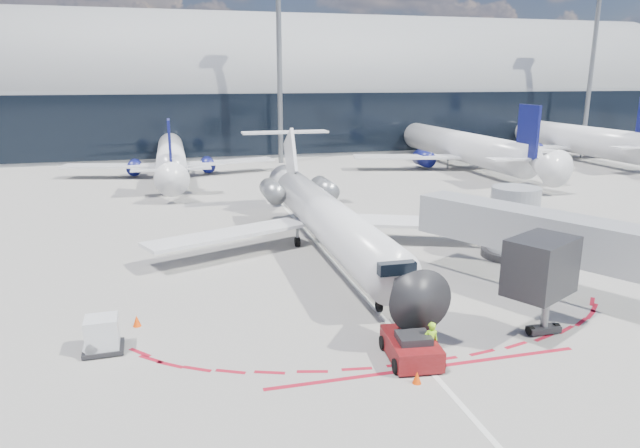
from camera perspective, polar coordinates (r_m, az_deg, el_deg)
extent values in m
plane|color=slate|center=(34.97, 2.73, -5.36)|extent=(260.00, 260.00, 0.00)
cube|color=silver|center=(36.77, 1.81, -4.33)|extent=(0.25, 40.00, 0.01)
cube|color=maroon|center=(25.17, 10.72, -13.93)|extent=(14.00, 0.25, 0.01)
cube|color=gray|center=(97.12, -8.81, 10.30)|extent=(150.00, 24.00, 10.00)
cylinder|color=gray|center=(96.90, -8.93, 13.25)|extent=(150.00, 24.00, 24.00)
cube|color=black|center=(85.18, -7.96, 9.76)|extent=(150.00, 0.20, 9.00)
cube|color=gray|center=(33.86, 19.86, -0.53)|extent=(8.22, 12.61, 2.30)
cube|color=black|center=(27.66, 21.22, -3.93)|extent=(3.86, 3.44, 2.60)
cylinder|color=slate|center=(29.22, 21.62, -8.01)|extent=(0.36, 0.36, 2.40)
cube|color=black|center=(29.59, 21.44, -9.77)|extent=(1.60, 0.60, 0.30)
cylinder|color=gray|center=(40.42, 18.79, 0.16)|extent=(3.20, 3.20, 4.80)
cylinder|color=black|center=(40.98, 18.54, -2.75)|extent=(4.00, 4.00, 0.50)
cylinder|color=slate|center=(80.76, -4.07, 14.93)|extent=(0.70, 0.70, 25.00)
cylinder|color=slate|center=(102.50, 25.47, 13.52)|extent=(0.70, 0.70, 25.00)
cylinder|color=silver|center=(38.39, 0.90, 0.41)|extent=(2.90, 23.64, 2.90)
cone|color=black|center=(26.36, 8.66, -6.46)|extent=(2.90, 3.01, 2.90)
cone|color=silver|center=(51.48, -3.18, 4.03)|extent=(2.90, 3.87, 2.90)
cube|color=black|center=(27.65, 7.32, -4.09)|extent=(1.83, 1.50, 0.59)
cube|color=silver|center=(39.03, -9.22, -1.01)|extent=(11.51, 6.82, 0.33)
cube|color=silver|center=(42.28, 9.05, 0.20)|extent=(11.51, 6.82, 0.33)
cube|color=silver|center=(50.03, -2.97, 6.72)|extent=(0.27, 5.04, 5.13)
cube|color=silver|center=(52.00, -3.51, 9.15)|extent=(7.74, 1.72, 0.17)
cylinder|color=slate|center=(46.88, -4.78, 3.29)|extent=(1.61, 3.65, 1.61)
cylinder|color=slate|center=(47.80, 0.44, 3.56)|extent=(1.61, 3.65, 1.61)
cylinder|color=black|center=(30.14, 5.93, -8.17)|extent=(0.24, 0.60, 0.60)
cylinder|color=black|center=(41.11, -2.28, -1.79)|extent=(0.32, 0.69, 0.69)
cylinder|color=black|center=(41.88, 2.04, -1.48)|extent=(0.32, 0.69, 0.69)
cylinder|color=slate|center=(30.03, 5.95, -7.66)|extent=(0.19, 0.19, 1.18)
cube|color=#5E0D0D|center=(25.49, 9.09, -12.11)|extent=(2.30, 3.35, 0.89)
cube|color=black|center=(24.98, 9.35, -11.19)|extent=(1.50, 1.33, 0.35)
cylinder|color=slate|center=(27.44, 7.71, -10.49)|extent=(0.37, 2.56, 0.10)
cylinder|color=black|center=(24.42, 7.68, -13.91)|extent=(0.34, 0.66, 0.63)
cylinder|color=black|center=(24.97, 11.94, -13.44)|extent=(0.34, 0.66, 0.63)
cylinder|color=black|center=(26.28, 6.36, -11.70)|extent=(0.34, 0.66, 0.63)
cylinder|color=black|center=(26.78, 10.32, -11.33)|extent=(0.34, 0.66, 0.63)
imported|color=#97E918|center=(25.24, 11.00, -11.52)|extent=(0.69, 0.47, 1.84)
cube|color=black|center=(27.71, -20.82, -11.55)|extent=(1.79, 1.54, 0.19)
cube|color=silver|center=(27.39, -20.97, -10.08)|extent=(1.43, 1.35, 1.39)
cylinder|color=black|center=(27.31, -22.36, -12.26)|extent=(0.09, 0.18, 0.17)
cylinder|color=black|center=(27.18, -19.40, -12.11)|extent=(0.09, 0.18, 0.17)
cylinder|color=black|center=(28.32, -22.16, -11.26)|extent=(0.09, 0.18, 0.17)
cylinder|color=black|center=(28.19, -19.31, -11.10)|extent=(0.09, 0.18, 0.17)
cone|color=#EC4004|center=(29.73, -17.85, -9.21)|extent=(0.40, 0.40, 0.56)
cone|color=#EC4004|center=(23.86, 9.68, -14.89)|extent=(0.37, 0.37, 0.51)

